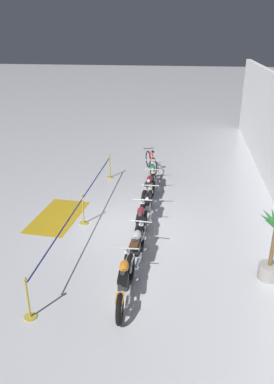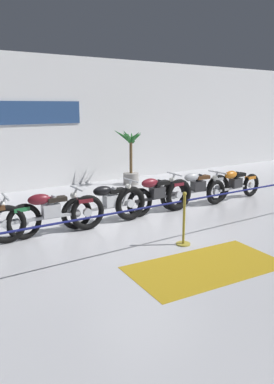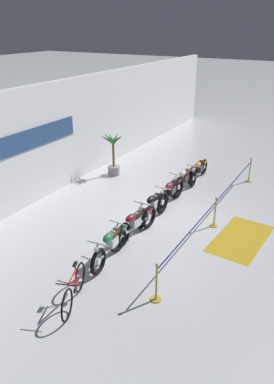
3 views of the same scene
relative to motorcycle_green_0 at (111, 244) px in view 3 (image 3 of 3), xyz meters
name	(u,v)px [view 3 (image 3 of 3)]	position (x,y,z in m)	size (l,w,h in m)	color
ground_plane	(176,215)	(3.34, -0.48, -0.48)	(120.00, 120.00, 0.00)	silver
back_wall	(58,137)	(3.33, 4.64, 1.62)	(28.00, 0.29, 4.20)	white
motorcycle_green_0	(111,244)	(0.00, 0.00, 0.00)	(2.27, 0.62, 0.95)	black
motorcycle_maroon_1	(134,225)	(1.25, 0.00, 0.00)	(2.47, 0.62, 0.97)	black
motorcycle_black_2	(153,206)	(2.74, 0.11, -0.01)	(2.37, 0.62, 0.93)	black
motorcycle_maroon_3	(171,193)	(3.99, 0.04, 0.01)	(2.32, 0.62, 0.99)	black
motorcycle_silver_4	(184,180)	(5.39, 0.10, 0.01)	(2.31, 0.62, 0.97)	black
motorcycle_orange_5	(199,170)	(6.73, 0.01, -0.03)	(2.23, 0.62, 0.92)	black
bicycle	(74,289)	(-2.00, -0.26, -0.07)	(1.67, 0.74, 0.98)	black
potted_palm_left_of_row	(113,155)	(5.46, 3.50, 0.45)	(1.00, 0.93, 1.93)	gray
stanchion_far_left	(202,223)	(2.03, -1.90, 0.24)	(8.63, 0.28, 1.05)	gold
stanchion_mid_left	(215,216)	(3.27, -1.90, -0.12)	(0.28, 0.28, 1.05)	gold
stanchion_mid_right	(249,174)	(7.65, -1.90, -0.12)	(0.28, 0.28, 1.05)	gold
floor_banner	(241,238)	(2.92, -2.90, -0.47)	(2.64, 1.38, 0.01)	#B78E19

